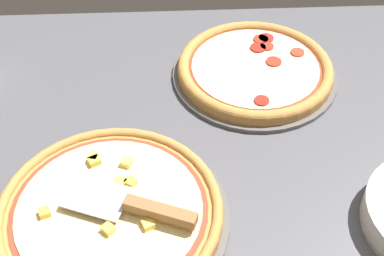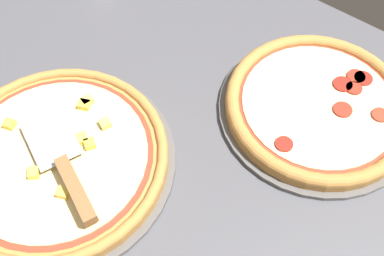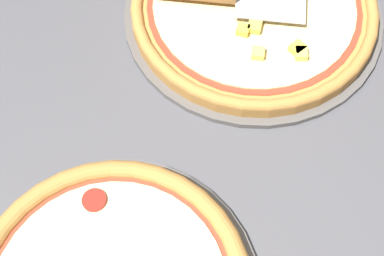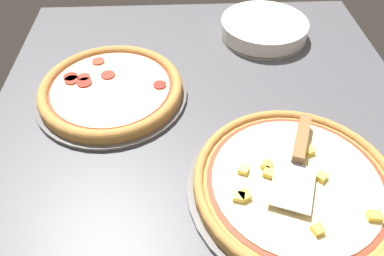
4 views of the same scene
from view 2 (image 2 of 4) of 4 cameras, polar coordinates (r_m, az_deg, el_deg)
name	(u,v)px [view 2 (image 2 of 4)]	position (r cm, az deg, el deg)	size (l,w,h in cm)	color
ground_plane	(134,123)	(85.92, -7.34, 0.68)	(143.75, 99.53, 3.60)	#4C4C51
pizza_pan_front	(59,163)	(81.40, -16.57, -4.25)	(40.75, 40.75, 1.00)	#565451
pizza_front	(56,157)	(79.76, -16.90, -3.55)	(38.31, 38.31, 3.41)	#B77F3D
pizza_pan_back	(316,111)	(87.14, 15.42, 2.15)	(36.33, 36.33, 1.00)	#565451
pizza_back	(318,105)	(85.70, 15.71, 2.88)	(34.15, 34.15, 2.89)	#B77F3D
serving_spatula	(69,176)	(74.21, -15.36, -5.84)	(23.00, 12.84, 2.00)	#B7B7BC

